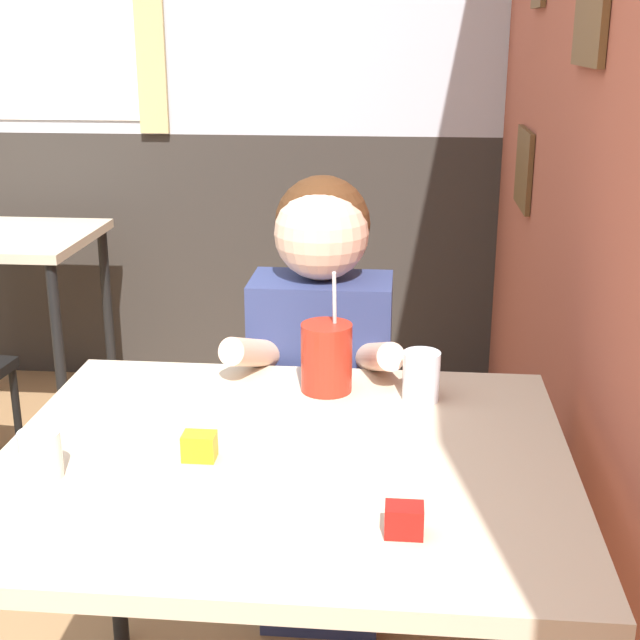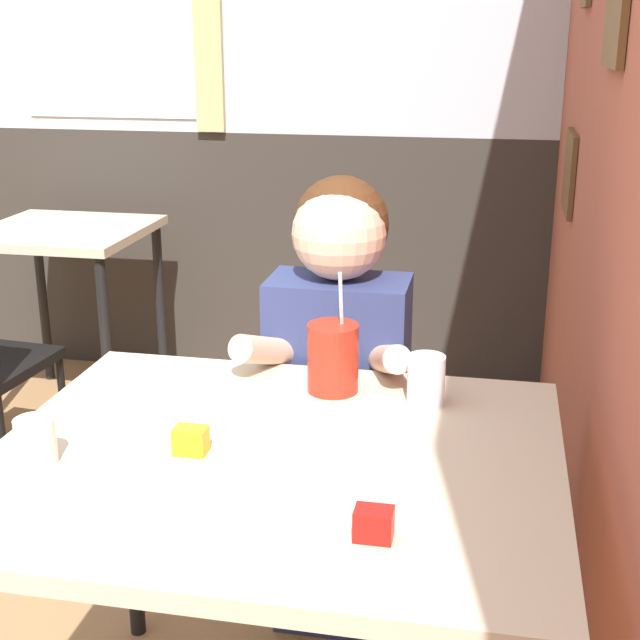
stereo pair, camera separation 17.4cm
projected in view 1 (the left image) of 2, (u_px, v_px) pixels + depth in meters
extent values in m
cube|color=#9E4C38|center=(575.00, 100.00, 2.27)|extent=(0.06, 4.72, 2.70)
cube|color=brown|center=(590.00, 24.00, 1.92)|extent=(0.02, 0.31, 0.17)
cube|color=brown|center=(524.00, 169.00, 2.91)|extent=(0.02, 0.31, 0.25)
cube|color=#332D28|center=(179.00, 259.00, 3.96)|extent=(5.77, 0.06, 1.10)
cube|color=white|center=(43.00, 22.00, 3.66)|extent=(0.78, 0.01, 0.79)
cube|color=tan|center=(149.00, 22.00, 3.61)|extent=(0.12, 0.02, 0.89)
cube|color=beige|center=(284.00, 463.00, 1.65)|extent=(1.06, 0.90, 0.04)
cylinder|color=black|center=(112.00, 519.00, 2.20)|extent=(0.04, 0.04, 0.74)
cylinder|color=black|center=(513.00, 539.00, 2.11)|extent=(0.04, 0.04, 0.74)
cube|color=beige|center=(7.00, 238.00, 3.42)|extent=(0.63, 0.63, 0.04)
cylinder|color=black|center=(60.00, 360.00, 3.26)|extent=(0.04, 0.04, 0.74)
cylinder|color=black|center=(108.00, 314.00, 3.78)|extent=(0.04, 0.04, 0.74)
cylinder|color=black|center=(18.00, 421.00, 3.14)|extent=(0.03, 0.03, 0.41)
cube|color=navy|center=(321.00, 545.00, 2.36)|extent=(0.31, 0.20, 0.44)
cube|color=navy|center=(321.00, 378.00, 2.21)|extent=(0.34, 0.20, 0.51)
sphere|color=#472814|center=(322.00, 223.00, 2.12)|extent=(0.23, 0.23, 0.23)
sphere|color=beige|center=(321.00, 233.00, 2.10)|extent=(0.22, 0.22, 0.22)
cylinder|color=beige|center=(257.00, 353.00, 2.06)|extent=(0.14, 0.27, 0.15)
cylinder|color=beige|center=(375.00, 357.00, 2.03)|extent=(0.14, 0.27, 0.15)
cylinder|color=#B22819|center=(326.00, 358.00, 1.91)|extent=(0.11, 0.11, 0.15)
cylinder|color=white|center=(334.00, 302.00, 1.87)|extent=(0.01, 0.04, 0.14)
cylinder|color=silver|center=(421.00, 376.00, 1.87)|extent=(0.08, 0.08, 0.11)
cylinder|color=silver|center=(41.00, 454.00, 1.55)|extent=(0.07, 0.07, 0.09)
cube|color=#B7140F|center=(404.00, 520.00, 1.37)|extent=(0.06, 0.04, 0.05)
cube|color=yellow|center=(199.00, 446.00, 1.62)|extent=(0.06, 0.04, 0.05)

